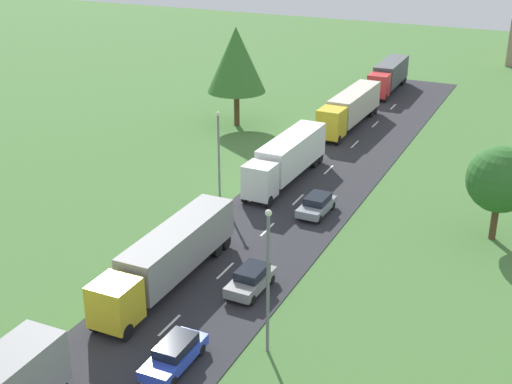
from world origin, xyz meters
TOP-DOWN VIEW (x-y plane):
  - road at (0.00, 24.50)m, footprint 10.00×140.00m
  - truck_second at (-2.52, 33.53)m, footprint 2.50×13.83m
  - truck_third at (-2.54, 53.21)m, footprint 2.75×12.69m
  - truck_fourth at (-2.41, 70.71)m, footprint 2.83×13.93m
  - truck_fifth at (-2.59, 87.35)m, footprint 2.65×11.75m
  - car_third at (2.31, 26.13)m, footprint 1.80×4.50m
  - car_fourth at (2.67, 34.87)m, footprint 1.94×4.11m
  - car_fifth at (2.35, 47.67)m, footprint 2.03×4.24m
  - lamppost_second at (6.21, 29.55)m, footprint 0.36×0.36m
  - lamppost_third at (-6.40, 47.79)m, footprint 0.36×0.36m
  - tree_birch at (15.60, 49.17)m, footprint 4.84×4.84m
  - tree_pine at (-13.83, 65.98)m, footprint 6.31×6.31m

SIDE VIEW (x-z plane):
  - road at x=0.00m, z-range 0.00..0.06m
  - car_third at x=2.31m, z-range 0.09..1.59m
  - car_fifth at x=2.35m, z-range 0.09..1.60m
  - car_fourth at x=2.67m, z-range 0.08..1.67m
  - truck_second at x=-2.52m, z-range 0.33..3.83m
  - truck_fifth at x=-2.59m, z-range 0.31..3.98m
  - truck_fourth at x=-2.41m, z-range 0.34..3.99m
  - truck_third at x=-2.54m, z-range 0.32..4.10m
  - lamppost_third at x=-6.40m, z-range 0.47..7.83m
  - tree_birch at x=15.60m, z-range 1.13..8.26m
  - lamppost_second at x=6.21m, z-range 0.48..9.10m
  - tree_pine at x=-13.83m, z-range 1.90..12.69m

